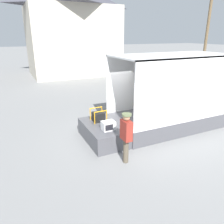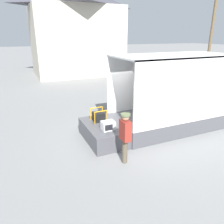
{
  "view_description": "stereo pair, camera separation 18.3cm",
  "coord_description": "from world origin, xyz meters",
  "px_view_note": "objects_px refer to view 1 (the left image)",
  "views": [
    {
      "loc": [
        -3.75,
        -7.33,
        4.02
      ],
      "look_at": [
        -0.38,
        -0.2,
        1.22
      ],
      "focal_mm": 35.0,
      "sensor_mm": 36.0,
      "label": 1
    },
    {
      "loc": [
        -3.58,
        -7.4,
        4.02
      ],
      "look_at": [
        -0.38,
        -0.2,
        1.22
      ],
      "focal_mm": 35.0,
      "sensor_mm": 36.0,
      "label": 2
    }
  ],
  "objects_px": {
    "worker_person": "(126,133)",
    "utility_pole": "(207,32)",
    "box_truck": "(199,102)",
    "portable_generator": "(99,116)",
    "microwave": "(108,126)"
  },
  "relations": [
    {
      "from": "worker_person",
      "to": "utility_pole",
      "type": "relative_size",
      "value": 0.21
    },
    {
      "from": "box_truck",
      "to": "portable_generator",
      "type": "relative_size",
      "value": 13.12
    },
    {
      "from": "microwave",
      "to": "portable_generator",
      "type": "height_order",
      "value": "portable_generator"
    },
    {
      "from": "portable_generator",
      "to": "worker_person",
      "type": "height_order",
      "value": "worker_person"
    },
    {
      "from": "microwave",
      "to": "utility_pole",
      "type": "xyz_separation_m",
      "value": [
        15.43,
        10.09,
        3.43
      ]
    },
    {
      "from": "portable_generator",
      "to": "worker_person",
      "type": "distance_m",
      "value": 2.26
    },
    {
      "from": "portable_generator",
      "to": "box_truck",
      "type": "bearing_deg",
      "value": -5.09
    },
    {
      "from": "box_truck",
      "to": "utility_pole",
      "type": "bearing_deg",
      "value": 42.61
    },
    {
      "from": "worker_person",
      "to": "portable_generator",
      "type": "bearing_deg",
      "value": 90.91
    },
    {
      "from": "microwave",
      "to": "box_truck",
      "type": "bearing_deg",
      "value": 5.9
    },
    {
      "from": "box_truck",
      "to": "worker_person",
      "type": "xyz_separation_m",
      "value": [
        -4.98,
        -1.8,
        0.12
      ]
    },
    {
      "from": "worker_person",
      "to": "utility_pole",
      "type": "height_order",
      "value": "utility_pole"
    },
    {
      "from": "utility_pole",
      "to": "box_truck",
      "type": "bearing_deg",
      "value": -137.39
    },
    {
      "from": "microwave",
      "to": "worker_person",
      "type": "relative_size",
      "value": 0.28
    },
    {
      "from": "box_truck",
      "to": "utility_pole",
      "type": "xyz_separation_m",
      "value": [
        10.4,
        9.57,
        3.33
      ]
    }
  ]
}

